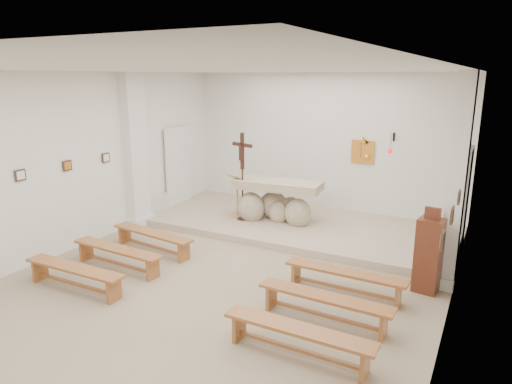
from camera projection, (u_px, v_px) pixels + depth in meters
The scene contains 29 objects.
ground at pixel (214, 289), 7.53m from camera, with size 7.00×10.00×0.00m, color tan.
wall_left at pixel (58, 166), 8.68m from camera, with size 0.02×10.00×3.50m, color white.
wall_right at pixel (453, 217), 5.51m from camera, with size 0.02×10.00×3.50m, color white.
wall_back at pixel (322, 144), 11.37m from camera, with size 7.00×0.02×3.50m, color white.
ceiling at pixel (208, 70), 6.67m from camera, with size 7.00×10.00×0.02m, color silver.
sanctuary_platform at pixel (297, 225), 10.51m from camera, with size 6.98×3.00×0.15m, color #C1AA94.
pilaster_left at pixel (135, 151), 10.34m from camera, with size 0.26×0.55×3.50m, color white.
pilaster_right at pixel (457, 183), 7.28m from camera, with size 0.26×0.55×3.50m, color white.
gold_wall_relief at pixel (363, 152), 10.89m from camera, with size 0.55×0.04×0.55m, color gold.
sanctuary_lamp at pixel (391, 149), 10.31m from camera, with size 0.11×0.36×0.44m.
station_frame_left_front at pixel (20, 175), 8.00m from camera, with size 0.03×0.20×0.20m, color #3E291B.
station_frame_left_mid at pixel (67, 166), 8.85m from camera, with size 0.03×0.20×0.20m, color #3E291B.
station_frame_left_rear at pixel (106, 158), 9.71m from camera, with size 0.03×0.20×0.20m, color #3E291B.
station_frame_right_front at pixel (443, 240), 4.84m from camera, with size 0.03×0.20×0.20m, color #3E291B.
station_frame_right_mid at pixel (452, 215), 5.70m from camera, with size 0.03×0.20×0.20m, color #3E291B.
station_frame_right_rear at pixel (459, 197), 6.55m from camera, with size 0.03×0.20×0.20m, color #3E291B.
radiator_left at pixel (157, 206), 11.33m from camera, with size 0.10×0.85×0.52m, color silver.
radiator_right at pixel (455, 255), 8.21m from camera, with size 0.10×0.85×0.52m, color silver.
altar at pixel (276, 204), 10.54m from camera, with size 2.06×0.97×1.03m.
lectern at pixel (237, 195), 10.78m from camera, with size 0.44×0.40×1.05m.
crucifix_stand at pixel (242, 170), 10.39m from camera, with size 0.60×0.27×2.03m.
potted_plant at pixel (290, 210), 10.53m from camera, with size 0.44×0.38×0.49m, color #285421.
donation_pedestal at pixel (429, 255), 7.32m from camera, with size 0.43×0.43×1.42m.
bench_left_front at pixel (152, 237), 9.04m from camera, with size 1.98×0.54×0.41m.
bench_right_front at pixel (345, 277), 7.25m from camera, with size 1.96×0.35×0.41m.
bench_left_second at pixel (117, 253), 8.22m from camera, with size 1.97×0.40×0.41m.
bench_right_second at pixel (324, 302), 6.44m from camera, with size 1.96×0.37×0.41m.
bench_left_third at pixel (75, 272), 7.41m from camera, with size 1.96×0.34×0.41m.
bench_right_third at pixel (298, 335), 5.62m from camera, with size 1.96×0.33×0.41m.
Camera 1 is at (3.86, -5.76, 3.41)m, focal length 32.00 mm.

